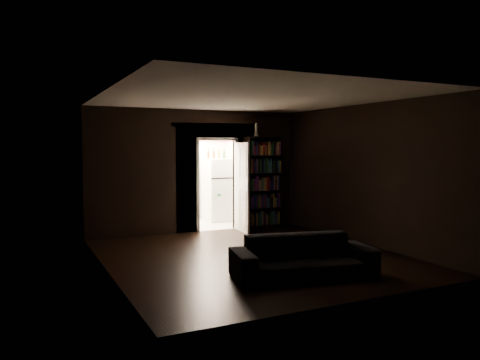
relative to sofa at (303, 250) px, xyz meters
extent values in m
plane|color=black|center=(-0.09, 1.51, -0.41)|extent=(5.50, 5.50, 0.00)
cube|color=black|center=(-1.31, 4.31, 0.99)|extent=(2.55, 0.10, 2.80)
cube|color=black|center=(1.64, 4.31, 0.99)|extent=(1.55, 0.10, 2.80)
cube|color=black|center=(0.41, 4.31, 2.04)|extent=(0.90, 0.10, 0.70)
cube|color=black|center=(-2.59, 1.51, 0.99)|extent=(0.02, 5.50, 2.80)
cube|color=black|center=(2.41, 1.51, 0.99)|extent=(0.02, 5.50, 2.80)
cube|color=black|center=(-0.09, -1.24, 0.99)|extent=(5.00, 0.02, 2.80)
cube|color=beige|center=(-0.09, 1.51, 2.39)|extent=(5.00, 5.50, 0.02)
cube|color=silver|center=(0.41, 4.25, 0.64)|extent=(1.04, 0.06, 2.17)
cube|color=#B4AB9C|center=(0.41, 5.16, -0.46)|extent=(2.20, 1.80, 0.10)
cube|color=beige|center=(0.41, 6.01, 0.79)|extent=(2.20, 0.10, 2.40)
cube|color=beige|center=(-0.64, 5.16, 0.79)|extent=(0.10, 1.60, 2.40)
cube|color=beige|center=(1.46, 5.16, 0.79)|extent=(0.10, 1.60, 2.40)
cube|color=beige|center=(0.41, 5.16, 2.04)|extent=(2.20, 1.80, 0.10)
cube|color=#D07072|center=(0.41, 5.95, 1.81)|extent=(2.00, 0.04, 0.26)
imported|color=black|center=(0.00, 0.00, 0.00)|extent=(2.26, 1.32, 0.81)
cube|color=black|center=(1.53, 4.06, 0.69)|extent=(0.93, 0.40, 2.20)
cube|color=white|center=(1.01, 5.54, 0.42)|extent=(0.93, 0.89, 1.65)
cube|color=silver|center=(0.84, 3.82, 0.62)|extent=(0.13, 0.85, 2.05)
cube|color=white|center=(1.31, 4.01, 1.95)|extent=(0.11, 0.11, 0.32)
cube|color=black|center=(0.95, 5.57, 1.38)|extent=(0.70, 0.22, 0.28)
camera|label=1|loc=(-3.85, -5.79, 1.53)|focal=35.00mm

